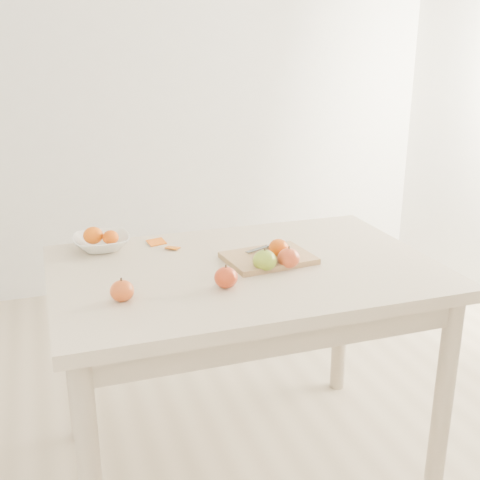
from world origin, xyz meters
name	(u,v)px	position (x,y,z in m)	size (l,w,h in m)	color
ground	(244,463)	(0.00, 0.00, 0.00)	(3.50, 3.50, 0.00)	#C6B293
table	(245,295)	(0.00, 0.00, 0.65)	(1.20, 0.80, 0.75)	beige
cutting_board	(268,258)	(0.09, 0.02, 0.76)	(0.27, 0.20, 0.02)	tan
board_tangerine	(278,247)	(0.12, 0.01, 0.80)	(0.06, 0.06, 0.05)	#CF5F07
fruit_bowl	(101,242)	(-0.41, 0.31, 0.77)	(0.19, 0.19, 0.05)	white
bowl_tangerine_near	(93,235)	(-0.43, 0.32, 0.80)	(0.07, 0.07, 0.06)	#CA4907
bowl_tangerine_far	(111,237)	(-0.38, 0.29, 0.79)	(0.05, 0.05, 0.05)	#D36807
orange_peel_a	(156,243)	(-0.22, 0.30, 0.75)	(0.06, 0.04, 0.00)	orange
orange_peel_b	(173,248)	(-0.18, 0.23, 0.75)	(0.04, 0.04, 0.00)	#CB600E
paring_knife	(274,245)	(0.13, 0.09, 0.78)	(0.16, 0.08, 0.01)	white
apple_green	(265,261)	(0.04, -0.06, 0.78)	(0.07, 0.07, 0.07)	#6B9718
apple_red_c	(226,277)	(-0.11, -0.15, 0.78)	(0.07, 0.07, 0.06)	maroon
apple_red_d	(122,291)	(-0.40, -0.14, 0.78)	(0.07, 0.07, 0.06)	maroon
apple_red_e	(289,258)	(0.12, -0.06, 0.78)	(0.07, 0.07, 0.06)	maroon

